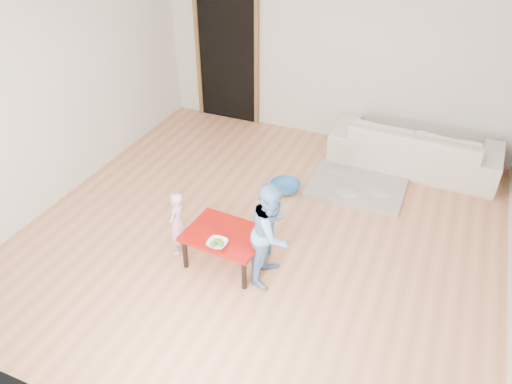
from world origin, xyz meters
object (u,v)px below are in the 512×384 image
Objects in this scene: child_blue at (272,233)px; sofa at (415,146)px; child_pink at (177,224)px; bowl at (217,244)px; basin at (285,187)px; red_table at (226,248)px.

sofa is at bearing -19.05° from child_blue.
child_blue reaches higher than child_pink.
bowl is 0.53m from child_blue.
child_pink is 0.68× the size of child_blue.
bowl is at bearing -92.79° from basin.
basin is (-0.39, 1.45, -0.47)m from child_blue.
child_pink reaches higher than basin.
sofa is 3.20m from bowl.
child_blue is at bearing 24.53° from bowl.
basin is at bearing 87.21° from bowl.
bowl is 0.57m from child_pink.
child_blue is 1.57m from basin.
sofa is 2.83m from child_blue.
child_blue reaches higher than basin.
red_table is 2.06× the size of basin.
bowl reaches higher than red_table.
child_blue is (-0.95, -2.65, 0.22)m from sofa.
red_table is at bearing 86.70° from child_pink.
sofa is 10.99× the size of bowl.
red_table is 0.56m from child_pink.
red_table is 3.98× the size of bowl.
child_blue reaches higher than bowl.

